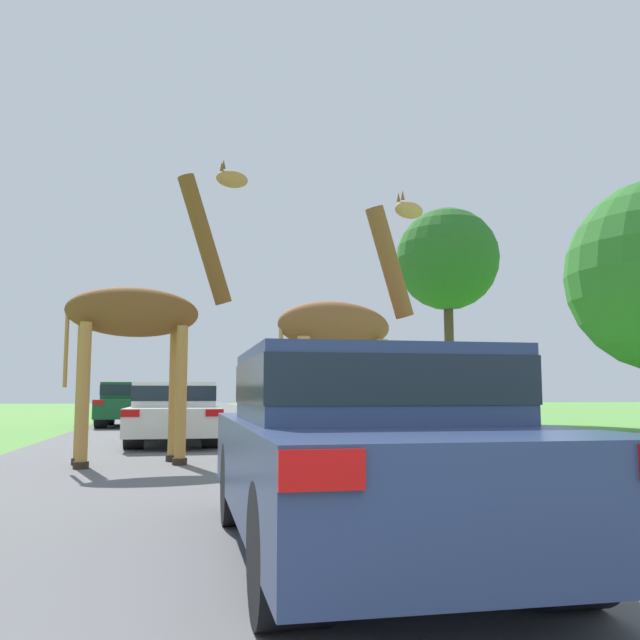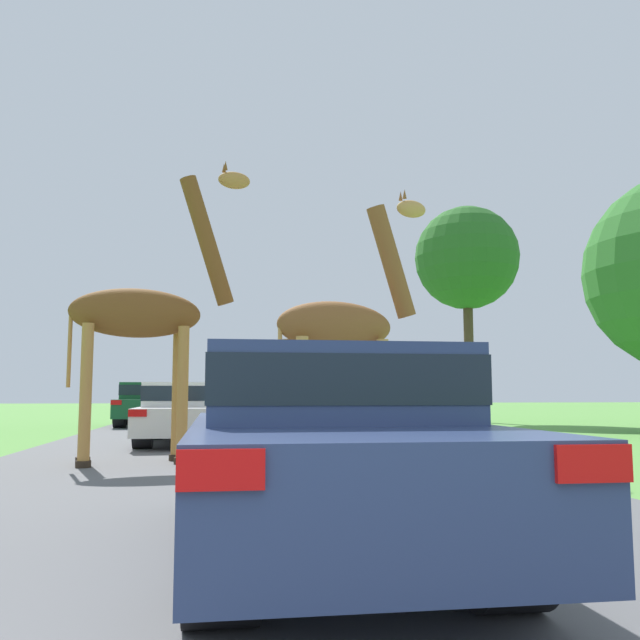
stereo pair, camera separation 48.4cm
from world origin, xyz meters
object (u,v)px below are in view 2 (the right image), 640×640
object	(u,v)px
giraffe_near_road	(344,331)
car_lead_maroon	(325,444)
car_queue_right	(286,405)
sign_post	(463,385)
giraffe_companion	(146,316)
car_queue_left	(185,411)
car_far_ahead	(147,403)
tree_right_cluster	(467,259)

from	to	relation	value
giraffe_near_road	car_lead_maroon	xyz separation A→B (m)	(-1.27, -5.94, -1.36)
car_lead_maroon	car_queue_right	size ratio (longest dim) A/B	1.04
sign_post	car_queue_right	bearing A→B (deg)	109.58
giraffe_companion	car_queue_right	size ratio (longest dim) A/B	1.23
car_lead_maroon	giraffe_companion	bearing A→B (deg)	106.22
car_queue_left	giraffe_near_road	bearing A→B (deg)	-61.68
car_queue_right	sign_post	size ratio (longest dim) A/B	2.18
sign_post	giraffe_companion	bearing A→B (deg)	-147.50
car_lead_maroon	sign_post	size ratio (longest dim) A/B	2.27
car_far_ahead	sign_post	distance (m)	11.87
car_lead_maroon	car_far_ahead	world-z (taller)	car_far_ahead
giraffe_near_road	giraffe_companion	world-z (taller)	giraffe_companion
car_lead_maroon	car_queue_right	xyz separation A→B (m)	(1.83, 20.43, -0.06)
car_lead_maroon	car_far_ahead	distance (m)	19.78
giraffe_near_road	tree_right_cluster	bearing A→B (deg)	137.13
car_queue_right	car_queue_left	bearing A→B (deg)	-108.95
car_queue_right	car_far_ahead	world-z (taller)	car_far_ahead
car_queue_right	tree_right_cluster	distance (m)	9.43
car_lead_maroon	sign_post	world-z (taller)	sign_post
giraffe_near_road	giraffe_companion	size ratio (longest dim) A/B	0.90
car_lead_maroon	sign_post	bearing A→B (deg)	64.85
car_queue_right	tree_right_cluster	bearing A→B (deg)	4.32
car_queue_right	tree_right_cluster	size ratio (longest dim) A/B	0.48
car_queue_left	car_far_ahead	size ratio (longest dim) A/B	1.17
giraffe_companion	car_far_ahead	size ratio (longest dim) A/B	1.29
car_lead_maroon	sign_post	distance (m)	12.19
giraffe_near_road	tree_right_cluster	world-z (taller)	tree_right_cluster
car_lead_maroon	car_queue_right	bearing A→B (deg)	84.89
giraffe_near_road	car_lead_maroon	distance (m)	6.23
giraffe_companion	sign_post	size ratio (longest dim) A/B	2.69
giraffe_companion	sign_post	bearing A→B (deg)	111.46
giraffe_near_road	sign_post	xyz separation A→B (m)	(3.91, 5.08, -0.80)
sign_post	giraffe_near_road	bearing A→B (deg)	-127.57
car_queue_left	car_far_ahead	bearing A→B (deg)	100.90
car_queue_right	car_queue_left	world-z (taller)	car_queue_left
car_far_ahead	tree_right_cluster	world-z (taller)	tree_right_cluster
car_far_ahead	tree_right_cluster	xyz separation A→B (m)	(12.30, 1.46, 5.74)
giraffe_near_road	sign_post	size ratio (longest dim) A/B	2.42
car_far_ahead	car_lead_maroon	bearing A→B (deg)	-81.04
car_queue_left	tree_right_cluster	size ratio (longest dim) A/B	0.53
car_queue_left	car_far_ahead	world-z (taller)	car_far_ahead
giraffe_near_road	tree_right_cluster	size ratio (longest dim) A/B	0.53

